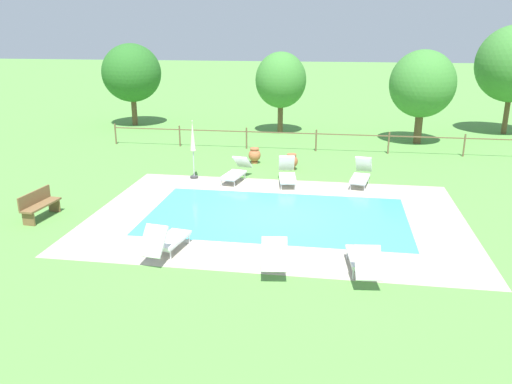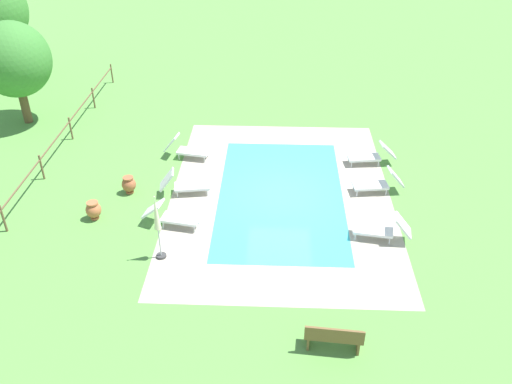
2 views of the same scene
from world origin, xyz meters
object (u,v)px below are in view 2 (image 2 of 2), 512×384
Objects in this scene: sun_lounger_north_near_steps at (173,216)px; patio_umbrella_closed_row_west at (157,220)px; sun_lounger_north_mid at (371,155)px; sun_lounger_south_near_corner at (185,184)px; sun_lounger_north_end at (187,149)px; tree_west_mid at (13,60)px; wooden_bench_lawn_side at (334,337)px; terracotta_urn_near_fence at (93,210)px; sun_lounger_south_mid at (378,183)px; sun_lounger_north_far at (382,229)px; terracotta_urn_by_tree at (129,184)px.

patio_umbrella_closed_row_west is at bearing 176.84° from sun_lounger_north_near_steps.
sun_lounger_south_near_corner reaches higher than sun_lounger_north_mid.
sun_lounger_north_mid is at bearing -70.56° from sun_lounger_south_near_corner.
tree_west_mid reaches higher than sun_lounger_north_end.
sun_lounger_north_near_steps is at bearing 176.87° from sun_lounger_south_near_corner.
sun_lounger_north_near_steps is 0.44× the size of tree_west_mid.
terracotta_urn_near_fence is (5.50, 7.83, -0.10)m from wooden_bench_lawn_side.
sun_lounger_north_mid reaches higher than sun_lounger_north_near_steps.
wooden_bench_lawn_side is at bearing -125.09° from terracotta_urn_near_fence.
sun_lounger_north_near_steps reaches higher than wooden_bench_lawn_side.
sun_lounger_south_near_corner is (-2.54, 7.21, 0.01)m from sun_lounger_north_mid.
patio_umbrella_closed_row_west is at bearing -126.22° from terracotta_urn_near_fence.
sun_lounger_north_near_steps is 1.07× the size of sun_lounger_south_near_corner.
terracotta_urn_near_fence is at bearing 84.55° from sun_lounger_north_near_steps.
terracotta_urn_near_fence is at bearing 101.90° from sun_lounger_south_mid.
sun_lounger_north_mid is 2.93× the size of terracotta_urn_near_fence.
sun_lounger_south_mid is at bearing -107.51° from sun_lounger_north_end.
sun_lounger_north_mid is 0.86× the size of patio_umbrella_closed_row_west.
wooden_bench_lawn_side is (-5.23, -5.02, 0.09)m from sun_lounger_north_near_steps.
sun_lounger_north_mid is 10.04m from wooden_bench_lawn_side.
sun_lounger_north_far reaches higher than terracotta_urn_by_tree.
tree_west_mid reaches higher than sun_lounger_south_near_corner.
terracotta_urn_near_fence is (-4.27, 10.12, -0.02)m from sun_lounger_north_mid.
sun_lounger_north_far is 1.00× the size of sun_lounger_south_mid.
sun_lounger_north_near_steps reaches higher than terracotta_urn_near_fence.
tree_west_mid is (5.50, 15.49, 2.61)m from sun_lounger_south_mid.
patio_umbrella_closed_row_west reaches higher than sun_lounger_south_mid.
sun_lounger_south_near_corner is 0.83× the size of patio_umbrella_closed_row_west.
terracotta_urn_by_tree is (7.20, 7.00, -0.10)m from wooden_bench_lawn_side.
sun_lounger_north_far is at bearing 174.06° from sun_lounger_south_mid.
sun_lounger_north_near_steps is 0.89× the size of patio_umbrella_closed_row_west.
patio_umbrella_closed_row_west is 3.39× the size of terracotta_urn_near_fence.
sun_lounger_north_end is 1.26× the size of wooden_bench_lawn_side.
terracotta_urn_near_fence is (0.75, 9.78, -0.03)m from sun_lounger_north_far.
sun_lounger_north_end is at bearing -111.42° from tree_west_mid.
sun_lounger_north_end is 3.30m from terracotta_urn_by_tree.
patio_umbrella_closed_row_west is (-3.71, 0.20, 1.05)m from sun_lounger_south_near_corner.
terracotta_urn_by_tree is (1.97, 1.98, -0.01)m from sun_lounger_north_near_steps.
sun_lounger_north_far is 2.89m from sun_lounger_south_mid.
sun_lounger_south_mid is at bearing -60.86° from patio_umbrella_closed_row_west.
terracotta_urn_by_tree is at bearing 45.15° from sun_lounger_north_near_steps.
sun_lounger_north_mid is at bearing -74.55° from terracotta_urn_by_tree.
sun_lounger_south_mid is at bearing 178.84° from sun_lounger_north_mid.
terracotta_urn_by_tree is 8.99m from tree_west_mid.
sun_lounger_north_end is 2.87× the size of terracotta_urn_by_tree.
terracotta_urn_by_tree is at bearing 92.62° from sun_lounger_south_mid.
sun_lounger_north_near_steps is at bearing 43.84° from wooden_bench_lawn_side.
sun_lounger_north_mid reaches higher than terracotta_urn_by_tree.
sun_lounger_north_end is at bearing 2.65° from sun_lounger_north_near_steps.
tree_west_mid reaches higher than terracotta_urn_by_tree.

